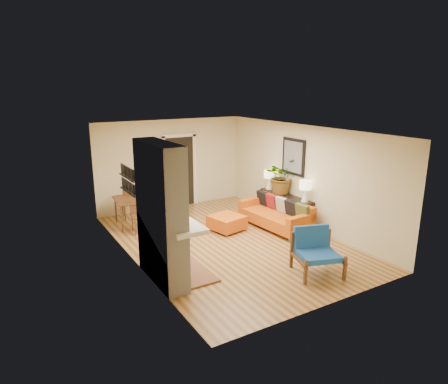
# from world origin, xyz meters

# --- Properties ---
(room_shell) EXTENTS (6.50, 6.50, 6.50)m
(room_shell) POSITION_xyz_m (0.60, 2.63, 1.24)
(room_shell) COLOR #BB8C48
(room_shell) RESTS_ON ground
(fireplace) EXTENTS (1.09, 1.68, 2.60)m
(fireplace) POSITION_xyz_m (-2.00, -1.00, 1.24)
(fireplace) COLOR white
(fireplace) RESTS_ON ground
(sofa) EXTENTS (1.00, 2.05, 0.79)m
(sofa) POSITION_xyz_m (1.58, 0.19, 0.34)
(sofa) COLOR silver
(sofa) RESTS_ON ground
(ottoman) EXTENTS (0.90, 0.90, 0.38)m
(ottoman) POSITION_xyz_m (0.35, 0.64, 0.22)
(ottoman) COLOR silver
(ottoman) RESTS_ON ground
(blue_chair) EXTENTS (1.05, 1.04, 0.87)m
(blue_chair) POSITION_xyz_m (0.65, -2.19, 0.47)
(blue_chair) COLOR brown
(blue_chair) RESTS_ON ground
(dining_table) EXTENTS (0.80, 1.67, 0.88)m
(dining_table) POSITION_xyz_m (-1.58, 2.24, 0.58)
(dining_table) COLOR brown
(dining_table) RESTS_ON ground
(console_table) EXTENTS (0.34, 1.85, 0.72)m
(console_table) POSITION_xyz_m (2.07, 0.46, 0.58)
(console_table) COLOR black
(console_table) RESTS_ON ground
(lamp_near) EXTENTS (0.30, 0.30, 0.54)m
(lamp_near) POSITION_xyz_m (2.07, -0.27, 1.06)
(lamp_near) COLOR white
(lamp_near) RESTS_ON console_table
(lamp_far) EXTENTS (0.30, 0.30, 0.54)m
(lamp_far) POSITION_xyz_m (2.07, 1.21, 1.06)
(lamp_far) COLOR white
(lamp_far) RESTS_ON console_table
(houseplant) EXTENTS (1.08, 1.02, 0.96)m
(houseplant) POSITION_xyz_m (2.06, 0.67, 1.20)
(houseplant) COLOR #1E5919
(houseplant) RESTS_ON console_table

